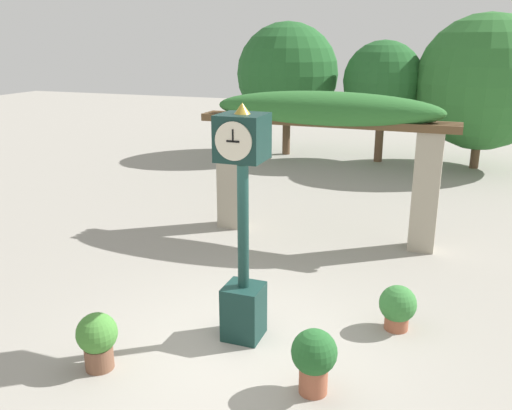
# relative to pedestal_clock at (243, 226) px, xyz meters

# --- Properties ---
(ground_plane) EXTENTS (60.00, 60.00, 0.00)m
(ground_plane) POSITION_rel_pedestal_clock_xyz_m (0.06, -0.27, -1.67)
(ground_plane) COLOR gray
(pedestal_clock) EXTENTS (0.59, 0.64, 3.30)m
(pedestal_clock) POSITION_rel_pedestal_clock_xyz_m (0.00, 0.00, 0.00)
(pedestal_clock) COLOR #14332D
(pedestal_clock) RESTS_ON ground
(pergola) EXTENTS (5.23, 1.10, 3.07)m
(pergola) POSITION_rel_pedestal_clock_xyz_m (0.06, 4.38, 0.67)
(pergola) COLOR #A89E89
(pergola) RESTS_ON ground
(potted_plant_near_left) EXTENTS (0.54, 0.54, 0.67)m
(potted_plant_near_left) POSITION_rel_pedestal_clock_xyz_m (2.01, 0.96, -1.30)
(potted_plant_near_left) COLOR #9E563D
(potted_plant_near_left) RESTS_ON ground
(potted_plant_near_right) EXTENTS (0.52, 0.52, 0.76)m
(potted_plant_near_right) POSITION_rel_pedestal_clock_xyz_m (-1.46, -1.37, -1.24)
(potted_plant_near_right) COLOR brown
(potted_plant_near_right) RESTS_ON ground
(potted_plant_far_left) EXTENTS (0.55, 0.55, 0.82)m
(potted_plant_far_left) POSITION_rel_pedestal_clock_xyz_m (1.24, -0.90, -1.19)
(potted_plant_far_left) COLOR #9E563D
(potted_plant_far_left) RESTS_ON ground
(tree_line) EXTENTS (10.36, 4.23, 4.86)m
(tree_line) POSITION_rel_pedestal_clock_xyz_m (0.73, 12.42, 1.12)
(tree_line) COLOR brown
(tree_line) RESTS_ON ground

